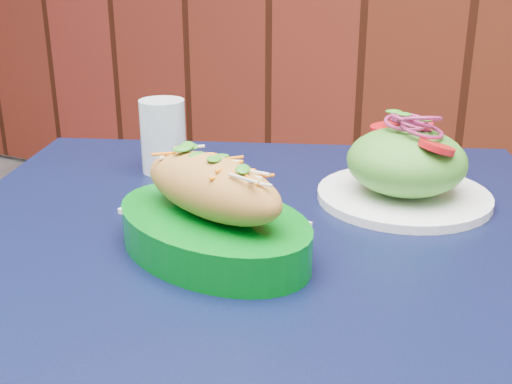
% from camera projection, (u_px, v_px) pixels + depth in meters
% --- Properties ---
extents(cafe_table, '(1.03, 1.03, 0.75)m').
position_uv_depth(cafe_table, '(255.00, 300.00, 0.80)').
color(cafe_table, black).
rests_on(cafe_table, ground).
extents(banh_mi_basket, '(0.30, 0.25, 0.12)m').
position_uv_depth(banh_mi_basket, '(213.00, 214.00, 0.72)').
color(banh_mi_basket, '#006713').
rests_on(banh_mi_basket, cafe_table).
extents(salad_plate, '(0.24, 0.24, 0.12)m').
position_uv_depth(salad_plate, '(406.00, 167.00, 0.87)').
color(salad_plate, white).
rests_on(salad_plate, cafe_table).
extents(water_glass, '(0.07, 0.07, 0.11)m').
position_uv_depth(water_glass, '(163.00, 136.00, 0.98)').
color(water_glass, silver).
rests_on(water_glass, cafe_table).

